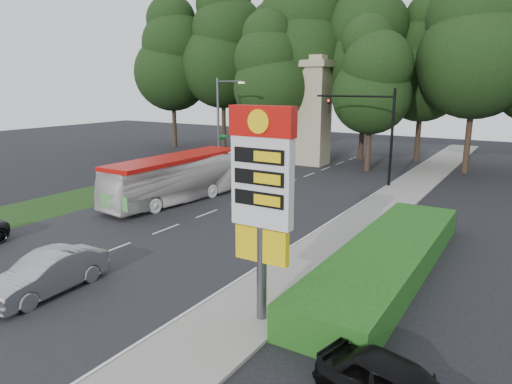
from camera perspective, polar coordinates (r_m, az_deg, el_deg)
The scene contains 20 objects.
ground at distance 20.10m, azimuth -26.03°, elevation -9.86°, with size 120.00×120.00×0.00m, color black.
road_surface at distance 27.84m, azimuth -4.88°, elevation -2.25°, with size 14.00×80.00×0.02m, color black.
sidewalk_right at distance 23.93m, azimuth 11.75°, elevation -4.97°, with size 3.00×80.00×0.12m, color gray.
grass_verge_left at distance 38.27m, azimuth -10.96°, elevation 1.83°, with size 5.00×50.00×0.02m, color #193814.
hedge at distance 19.31m, azimuth 16.08°, elevation -8.01°, with size 3.00×14.00×1.20m, color #175015.
gas_station_pylon at distance 13.70m, azimuth 0.74°, elevation 0.69°, with size 2.10×0.45×6.85m.
traffic_signal_mast at distance 35.16m, azimuth 14.63°, elevation 8.33°, with size 6.10×0.35×7.20m.
streetlight_signs at distance 39.15m, azimuth -4.49°, elevation 8.83°, with size 2.75×0.98×8.00m.
monument at distance 43.48m, azimuth 7.28°, elevation 10.08°, with size 3.00×3.00×10.05m.
tree_far_west at distance 57.15m, azimuth -10.49°, elevation 16.31°, with size 8.96×8.96×17.60m.
tree_west_mid at distance 55.01m, azimuth -4.19°, elevation 17.66°, with size 9.80×9.80×19.25m.
tree_west_near at distance 53.36m, azimuth 2.59°, elevation 16.02°, with size 8.40×8.40×16.50m.
tree_center_left at distance 47.64m, azimuth 5.67°, elevation 18.72°, with size 10.08×10.08×19.80m.
tree_center_right at distance 47.10m, azimuth 13.65°, elevation 17.27°, with size 9.24×9.24×18.15m.
tree_east_near at distance 47.60m, azimuth 20.27°, elevation 15.18°, with size 8.12×8.12×15.95m.
tree_east_mid at distance 42.95m, azimuth 26.11°, elevation 17.21°, with size 9.52×9.52×18.70m.
tree_monument_left at distance 44.38m, azimuth 2.00°, elevation 14.86°, with size 7.28×7.28×14.30m.
tree_monument_right at distance 40.96m, azimuth 14.31°, elevation 13.67°, with size 6.72×6.72×13.20m.
transit_bus at distance 29.97m, azimuth -9.85°, elevation 1.61°, with size 2.49×10.65×2.97m, color white.
sedan_silver at distance 18.46m, azimuth -24.66°, elevation -9.24°, with size 1.58×4.53×1.49m, color #97999E.
Camera 1 is at (16.10, -9.46, 7.43)m, focal length 32.00 mm.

